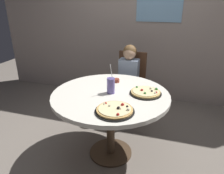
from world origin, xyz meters
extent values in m
plane|color=slate|center=(0.00, 0.00, 0.00)|extent=(8.00, 8.00, 0.00)
cube|color=#A8998E|center=(0.00, 1.69, 1.45)|extent=(5.20, 0.12, 2.90)
cube|color=#8CBFE5|center=(0.27, 1.62, 1.58)|extent=(0.69, 0.02, 0.54)
cylinder|color=silver|center=(0.00, 0.00, 0.73)|extent=(1.20, 1.20, 0.04)
cylinder|color=#4C3826|center=(0.00, 0.00, 0.36)|extent=(0.09, 0.09, 0.69)
cylinder|color=#4C3826|center=(0.00, 0.00, 0.01)|extent=(0.48, 0.48, 0.02)
cube|color=brown|center=(0.00, 0.86, 0.43)|extent=(0.42, 0.42, 0.04)
cube|color=brown|center=(0.01, 1.04, 0.69)|extent=(0.40, 0.06, 0.52)
cylinder|color=brown|center=(-0.18, 0.70, 0.21)|extent=(0.04, 0.04, 0.41)
cylinder|color=brown|center=(0.16, 0.68, 0.21)|extent=(0.04, 0.04, 0.41)
cylinder|color=brown|center=(-0.16, 1.04, 0.21)|extent=(0.04, 0.04, 0.41)
cylinder|color=brown|center=(0.18, 1.02, 0.21)|extent=(0.04, 0.04, 0.41)
cube|color=#3F4766|center=(-0.01, 0.70, 0.23)|extent=(0.25, 0.33, 0.45)
cube|color=#8C9EB7|center=(0.00, 0.84, 0.67)|extent=(0.27, 0.17, 0.44)
sphere|color=tan|center=(0.00, 0.84, 0.97)|extent=(0.17, 0.17, 0.17)
sphere|color=brown|center=(0.00, 0.86, 0.99)|extent=(0.18, 0.18, 0.18)
cylinder|color=black|center=(0.34, 0.09, 0.76)|extent=(0.32, 0.32, 0.01)
cylinder|color=#D8B266|center=(0.34, 0.09, 0.77)|extent=(0.29, 0.29, 0.02)
cylinder|color=beige|center=(0.34, 0.09, 0.78)|extent=(0.26, 0.26, 0.01)
sphere|color=beige|center=(0.44, 0.06, 0.79)|extent=(0.02, 0.02, 0.02)
sphere|color=beige|center=(0.38, 0.15, 0.79)|extent=(0.02, 0.02, 0.02)
sphere|color=#387F33|center=(0.44, 0.15, 0.79)|extent=(0.03, 0.03, 0.03)
sphere|color=#387F33|center=(0.24, 0.15, 0.79)|extent=(0.02, 0.02, 0.02)
sphere|color=#B2231E|center=(0.45, 0.07, 0.79)|extent=(0.02, 0.02, 0.02)
sphere|color=#387F33|center=(0.34, 0.02, 0.79)|extent=(0.03, 0.03, 0.03)
sphere|color=black|center=(0.40, 0.09, 0.79)|extent=(0.02, 0.02, 0.02)
sphere|color=#B2231E|center=(0.30, 0.09, 0.79)|extent=(0.03, 0.03, 0.03)
cylinder|color=black|center=(0.15, -0.35, 0.76)|extent=(0.34, 0.34, 0.01)
cylinder|color=tan|center=(0.15, -0.35, 0.77)|extent=(0.31, 0.31, 0.02)
cylinder|color=beige|center=(0.15, -0.35, 0.78)|extent=(0.28, 0.28, 0.01)
sphere|color=beige|center=(0.26, -0.35, 0.79)|extent=(0.03, 0.03, 0.03)
sphere|color=#B2231E|center=(0.20, -0.28, 0.79)|extent=(0.03, 0.03, 0.03)
sphere|color=black|center=(0.18, -0.35, 0.79)|extent=(0.03, 0.03, 0.03)
sphere|color=beige|center=(0.20, -0.35, 0.79)|extent=(0.02, 0.02, 0.02)
sphere|color=#B2231E|center=(0.05, -0.30, 0.79)|extent=(0.02, 0.02, 0.02)
sphere|color=#B2231E|center=(0.20, -0.45, 0.79)|extent=(0.03, 0.03, 0.03)
sphere|color=beige|center=(0.04, -0.31, 0.79)|extent=(0.02, 0.02, 0.02)
sphere|color=black|center=(0.24, -0.30, 0.79)|extent=(0.02, 0.02, 0.02)
sphere|color=beige|center=(0.10, -0.33, 0.79)|extent=(0.02, 0.02, 0.02)
cylinder|color=#6659A5|center=(0.00, 0.01, 0.83)|extent=(0.08, 0.08, 0.16)
cylinder|color=white|center=(0.01, 0.01, 0.95)|extent=(0.03, 0.04, 0.22)
cylinder|color=brown|center=(-0.03, 0.32, 0.77)|extent=(0.07, 0.07, 0.04)
camera|label=1|loc=(0.59, -1.86, 1.63)|focal=33.80mm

